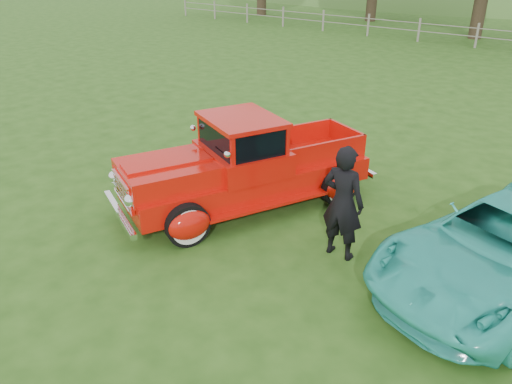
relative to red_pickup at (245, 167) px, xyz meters
The scene contains 3 objects.
ground 2.10m from the red_pickup, 65.82° to the right, with size 140.00×140.00×0.00m, color #244A13.
red_pickup is the anchor object (origin of this frame).
man 2.35m from the red_pickup, ahead, with size 0.69×0.45×1.89m, color black.
Camera 1 is at (4.85, -4.75, 4.50)m, focal length 35.00 mm.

